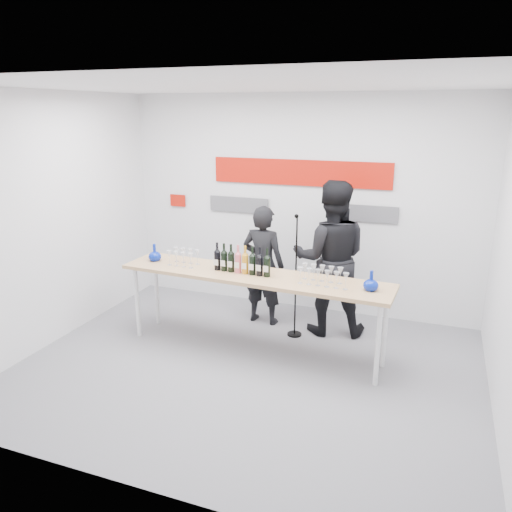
{
  "coord_description": "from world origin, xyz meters",
  "views": [
    {
      "loc": [
        1.84,
        -4.64,
        2.77
      ],
      "look_at": [
        -0.1,
        0.54,
        1.15
      ],
      "focal_mm": 35.0,
      "sensor_mm": 36.0,
      "label": 1
    }
  ],
  "objects_px": {
    "tasting_table": "(253,280)",
    "presenter_right": "(330,258)",
    "presenter_left": "(263,265)",
    "mic_stand": "(295,300)"
  },
  "relations": [
    {
      "from": "tasting_table",
      "to": "mic_stand",
      "type": "bearing_deg",
      "value": 61.6
    },
    {
      "from": "presenter_left",
      "to": "presenter_right",
      "type": "relative_size",
      "value": 0.81
    },
    {
      "from": "tasting_table",
      "to": "mic_stand",
      "type": "relative_size",
      "value": 2.04
    },
    {
      "from": "tasting_table",
      "to": "presenter_left",
      "type": "bearing_deg",
      "value": 104.85
    },
    {
      "from": "tasting_table",
      "to": "presenter_left",
      "type": "relative_size",
      "value": 2.02
    },
    {
      "from": "tasting_table",
      "to": "presenter_right",
      "type": "distance_m",
      "value": 1.12
    },
    {
      "from": "tasting_table",
      "to": "presenter_right",
      "type": "bearing_deg",
      "value": 53.1
    },
    {
      "from": "tasting_table",
      "to": "presenter_right",
      "type": "relative_size",
      "value": 1.64
    },
    {
      "from": "presenter_right",
      "to": "mic_stand",
      "type": "height_order",
      "value": "presenter_right"
    },
    {
      "from": "presenter_left",
      "to": "mic_stand",
      "type": "bearing_deg",
      "value": 156.68
    }
  ]
}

